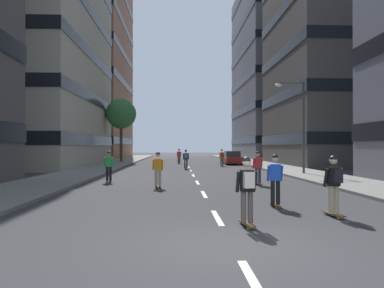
{
  "coord_description": "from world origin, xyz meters",
  "views": [
    {
      "loc": [
        -1.15,
        -7.26,
        2.04
      ],
      "look_at": [
        0.0,
        20.19,
        2.23
      ],
      "focal_mm": 33.62,
      "sensor_mm": 36.0,
      "label": 1
    }
  ],
  "objects": [
    {
      "name": "ground_plane",
      "position": [
        0.0,
        28.18,
        0.0
      ],
      "size": [
        169.07,
        169.07,
        0.0
      ],
      "primitive_type": "plane",
      "color": "#333335"
    },
    {
      "name": "sidewalk_left",
      "position": [
        -8.23,
        31.7,
        0.07
      ],
      "size": [
        3.91,
        77.49,
        0.14
      ],
      "primitive_type": "cube",
      "color": "gray",
      "rests_on": "ground_plane"
    },
    {
      "name": "sidewalk_right",
      "position": [
        8.23,
        31.7,
        0.07
      ],
      "size": [
        3.91,
        77.49,
        0.14
      ],
      "primitive_type": "cube",
      "color": "gray",
      "rests_on": "ground_plane"
    },
    {
      "name": "lane_markings",
      "position": [
        0.0,
        30.5,
        0.0
      ],
      "size": [
        0.16,
        67.2,
        0.01
      ],
      "color": "silver",
      "rests_on": "ground_plane"
    },
    {
      "name": "building_left_far",
      "position": [
        -16.76,
        55.23,
        17.46
      ],
      "size": [
        13.27,
        22.54,
        34.74
      ],
      "color": "#9E6B51",
      "rests_on": "ground_plane"
    },
    {
      "name": "building_right_mid",
      "position": [
        16.76,
        31.69,
        14.04
      ],
      "size": [
        13.27,
        16.42,
        27.91
      ],
      "color": "#4C4744",
      "rests_on": "ground_plane"
    },
    {
      "name": "building_right_far",
      "position": [
        16.76,
        55.23,
        15.42
      ],
      "size": [
        13.27,
        22.65,
        30.65
      ],
      "color": "slate",
      "rests_on": "ground_plane"
    },
    {
      "name": "parked_car_near",
      "position": [
        5.08,
        33.19,
        0.7
      ],
      "size": [
        1.82,
        4.4,
        1.52
      ],
      "color": "maroon",
      "rests_on": "ground_plane"
    },
    {
      "name": "street_tree_near",
      "position": [
        -8.23,
        38.6,
        6.16
      ],
      "size": [
        3.81,
        3.81,
        7.96
      ],
      "color": "#4C3823",
      "rests_on": "sidewalk_left"
    },
    {
      "name": "streetlamp_right",
      "position": [
        7.48,
        17.86,
        4.14
      ],
      "size": [
        2.13,
        0.3,
        6.5
      ],
      "color": "#3F3F44",
      "rests_on": "sidewalk_right"
    },
    {
      "name": "skater_0",
      "position": [
        -0.9,
        35.5,
        0.98
      ],
      "size": [
        0.53,
        0.9,
        1.78
      ],
      "color": "brown",
      "rests_on": "ground_plane"
    },
    {
      "name": "skater_1",
      "position": [
        0.63,
        1.8,
        1.02
      ],
      "size": [
        0.55,
        0.92,
        1.78
      ],
      "color": "brown",
      "rests_on": "ground_plane"
    },
    {
      "name": "skater_2",
      "position": [
        -2.09,
        10.46,
        0.98
      ],
      "size": [
        0.56,
        0.92,
        1.78
      ],
      "color": "brown",
      "rests_on": "ground_plane"
    },
    {
      "name": "skater_3",
      "position": [
        2.15,
        4.68,
        0.98
      ],
      "size": [
        0.53,
        0.9,
        1.78
      ],
      "color": "brown",
      "rests_on": "ground_plane"
    },
    {
      "name": "skater_4",
      "position": [
        3.13,
        11.56,
        0.98
      ],
      "size": [
        0.55,
        0.92,
        1.78
      ],
      "color": "brown",
      "rests_on": "ground_plane"
    },
    {
      "name": "skater_5",
      "position": [
        -0.35,
        24.66,
        1.02
      ],
      "size": [
        0.54,
        0.91,
        1.78
      ],
      "color": "brown",
      "rests_on": "ground_plane"
    },
    {
      "name": "skater_6",
      "position": [
        -5.01,
        13.28,
        0.98
      ],
      "size": [
        0.53,
        0.9,
        1.78
      ],
      "color": "brown",
      "rests_on": "ground_plane"
    },
    {
      "name": "skater_7",
      "position": [
        3.39,
        2.95,
        1.02
      ],
      "size": [
        0.56,
        0.92,
        1.78
      ],
      "color": "brown",
      "rests_on": "ground_plane"
    },
    {
      "name": "skater_8",
      "position": [
        3.46,
        29.43,
        1.02
      ],
      "size": [
        0.53,
        0.9,
        1.78
      ],
      "color": "brown",
      "rests_on": "ground_plane"
    }
  ]
}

